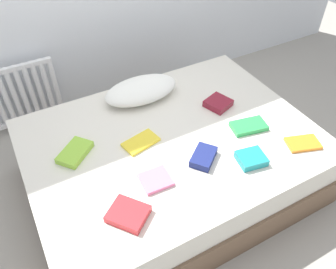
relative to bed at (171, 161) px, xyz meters
name	(u,v)px	position (x,y,z in m)	size (l,w,h in m)	color
ground_plane	(171,182)	(0.00, 0.00, -0.25)	(8.00, 8.00, 0.00)	#9E998E
bed	(171,161)	(0.00, 0.00, 0.00)	(2.00, 1.50, 0.50)	brown
radiator	(23,95)	(-0.80, 1.20, 0.12)	(0.60, 0.04, 0.56)	white
pillow	(141,90)	(0.01, 0.50, 0.33)	(0.58, 0.32, 0.15)	white
textbook_teal	(251,159)	(0.33, -0.44, 0.28)	(0.17, 0.15, 0.05)	teal
textbook_yellow	(141,142)	(-0.21, 0.04, 0.26)	(0.24, 0.14, 0.02)	yellow
textbook_orange	(303,143)	(0.74, -0.49, 0.26)	(0.22, 0.14, 0.02)	orange
textbook_navy	(204,157)	(0.08, -0.29, 0.28)	(0.20, 0.13, 0.05)	navy
textbook_maroon	(218,103)	(0.48, 0.13, 0.28)	(0.17, 0.17, 0.05)	maroon
textbook_lime	(75,152)	(-0.63, 0.15, 0.27)	(0.23, 0.14, 0.04)	#8CC638
textbook_pink	(156,180)	(-0.27, -0.30, 0.27)	(0.18, 0.16, 0.03)	pink
textbook_red	(128,214)	(-0.52, -0.44, 0.28)	(0.21, 0.17, 0.05)	red
textbook_green	(249,126)	(0.52, -0.18, 0.27)	(0.25, 0.14, 0.04)	green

